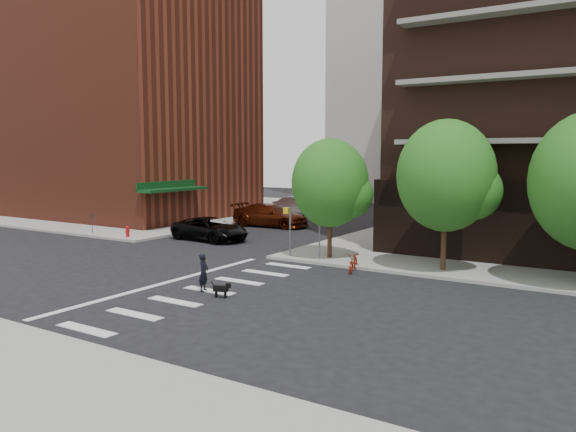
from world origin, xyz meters
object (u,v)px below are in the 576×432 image
(parked_car_silver, at_px, (301,206))
(scooter, at_px, (354,262))
(parked_car_black, at_px, (210,229))
(fire_hydrant, at_px, (128,231))
(dog_walker, at_px, (204,273))
(parked_car_maroon, at_px, (270,215))

(parked_car_silver, xyz_separation_m, scooter, (14.56, -19.48, -0.39))
(parked_car_silver, bearing_deg, parked_car_black, -170.00)
(fire_hydrant, relative_size, dog_walker, 0.48)
(parked_car_black, xyz_separation_m, scooter, (12.01, -3.81, -0.28))
(parked_car_maroon, height_order, dog_walker, parked_car_maroon)
(parked_car_black, xyz_separation_m, parked_car_silver, (-2.55, 15.67, 0.12))
(scooter, bearing_deg, fire_hydrant, 159.58)
(parked_car_silver, height_order, scooter, parked_car_silver)
(parked_car_maroon, distance_m, parked_car_silver, 8.18)
(parked_car_black, distance_m, scooter, 12.60)
(fire_hydrant, distance_m, parked_car_black, 5.47)
(scooter, relative_size, dog_walker, 1.16)
(parked_car_black, height_order, parked_car_maroon, parked_car_maroon)
(parked_car_black, distance_m, parked_car_silver, 15.88)
(parked_car_silver, bearing_deg, fire_hydrant, 173.54)
(fire_hydrant, bearing_deg, parked_car_black, 27.33)
(scooter, bearing_deg, parked_car_black, 146.39)
(scooter, bearing_deg, parked_car_maroon, 121.38)
(parked_car_maroon, distance_m, scooter, 17.06)
(scooter, xyz_separation_m, dog_walker, (-3.49, -6.68, 0.30))
(parked_car_black, height_order, parked_car_silver, parked_car_silver)
(fire_hydrant, relative_size, parked_car_black, 0.14)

